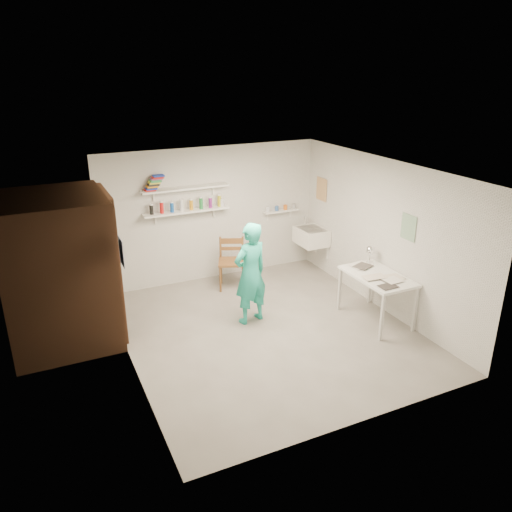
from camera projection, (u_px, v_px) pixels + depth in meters
name	position (u px, v px, depth m)	size (l,w,h in m)	color
floor	(267.00, 331.00, 7.41)	(4.00, 4.50, 0.02)	slate
ceiling	(269.00, 169.00, 6.54)	(4.00, 4.50, 0.02)	silver
wall_back	(212.00, 214.00, 8.89)	(4.00, 0.02, 2.40)	silver
wall_front	(367.00, 328.00, 5.07)	(4.00, 0.02, 2.40)	silver
wall_left	(123.00, 280.00, 6.18)	(0.02, 4.50, 2.40)	silver
wall_right	(383.00, 236.00, 7.77)	(0.02, 4.50, 2.40)	silver
doorway_recess	(111.00, 266.00, 7.15)	(0.02, 0.90, 2.00)	black
corridor_box	(58.00, 271.00, 6.85)	(1.40, 1.50, 2.10)	brown
door_lintel	(105.00, 194.00, 6.78)	(0.06, 1.05, 0.10)	brown
door_jamb_near	(119.00, 278.00, 6.73)	(0.06, 0.10, 2.00)	brown
door_jamb_far	(107.00, 254.00, 7.58)	(0.06, 0.10, 2.00)	brown
shelf_lower	(187.00, 211.00, 8.52)	(1.50, 0.22, 0.03)	white
shelf_upper	(185.00, 188.00, 8.38)	(1.50, 0.22, 0.03)	white
ledge_shelf	(281.00, 211.00, 9.37)	(0.70, 0.14, 0.03)	white
poster_left	(121.00, 252.00, 6.11)	(0.01, 0.28, 0.36)	#334C7F
poster_right_a	(322.00, 189.00, 9.16)	(0.01, 0.34, 0.42)	#995933
poster_right_b	(408.00, 227.00, 7.19)	(0.01, 0.30, 0.38)	#3F724C
belfast_sink	(311.00, 236.00, 9.29)	(0.48, 0.60, 0.30)	white
man	(250.00, 273.00, 7.42)	(0.58, 0.38, 1.58)	#24B49B
wall_clock	(248.00, 252.00, 7.52)	(0.28, 0.28, 0.04)	beige
wooden_chair	(232.00, 262.00, 8.67)	(0.45, 0.43, 0.97)	brown
work_table	(376.00, 298.00, 7.58)	(0.68, 1.13, 0.76)	white
desk_lamp	(371.00, 250.00, 7.83)	(0.14, 0.14, 0.14)	white
spray_cans	(186.00, 205.00, 8.49)	(1.29, 0.06, 0.17)	black
book_stack	(154.00, 183.00, 8.12)	(0.34, 0.14, 0.25)	red
ledge_pots	(281.00, 208.00, 9.35)	(0.48, 0.07, 0.09)	silver
papers	(378.00, 274.00, 7.44)	(0.30, 0.22, 0.03)	silver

